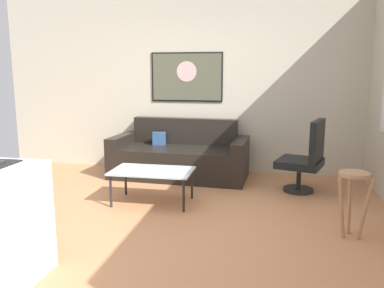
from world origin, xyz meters
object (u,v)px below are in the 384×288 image
object	(u,v)px
coffee_table	(152,173)
bar_stool	(353,189)
couch	(180,158)
armchair	(306,158)
wall_painting	(187,77)

from	to	relation	value
coffee_table	bar_stool	size ratio (longest dim) A/B	1.51
couch	bar_stool	xyz separation A→B (m)	(2.11, -1.86, 0.19)
bar_stool	couch	bearing A→B (deg)	138.62
armchair	couch	bearing A→B (deg)	165.58
armchair	bar_stool	bearing A→B (deg)	-77.52
couch	armchair	size ratio (longest dim) A/B	2.13
armchair	wall_painting	size ratio (longest dim) A/B	0.85
couch	bar_stool	world-z (taller)	couch
coffee_table	wall_painting	distance (m)	2.06
couch	wall_painting	distance (m)	1.29
couch	coffee_table	bearing A→B (deg)	-92.31
couch	armchair	bearing A→B (deg)	-14.42
couch	wall_painting	size ratio (longest dim) A/B	1.81
couch	wall_painting	bearing A→B (deg)	88.13
coffee_table	bar_stool	xyz separation A→B (m)	(2.17, -0.60, 0.10)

